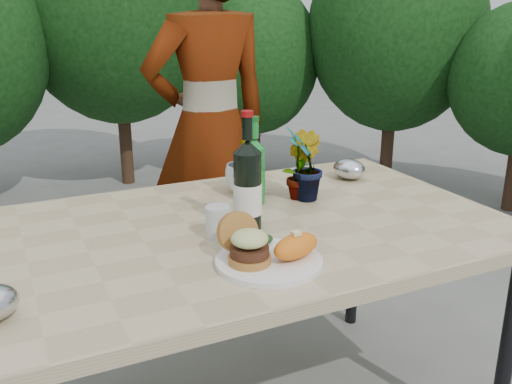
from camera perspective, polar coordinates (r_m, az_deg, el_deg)
name	(u,v)px	position (r m, az deg, el deg)	size (l,w,h in m)	color
patio_table	(245,242)	(1.77, -1.11, -5.03)	(1.60, 1.00, 0.75)	tan
shrub_hedge	(182,44)	(3.18, -7.44, 14.48)	(7.04, 5.22, 2.29)	#382316
dinner_plate	(269,261)	(1.49, 1.29, -6.96)	(0.28, 0.28, 0.01)	white
burger_stack	(246,244)	(1.46, -0.96, -5.19)	(0.11, 0.16, 0.11)	#B7722D
sweet_potato	(296,246)	(1.49, 4.00, -5.42)	(0.15, 0.08, 0.06)	orange
grilled_veg	(259,240)	(1.57, 0.34, -4.87)	(0.08, 0.05, 0.03)	olive
wine_bottle	(248,186)	(1.68, -0.85, 0.56)	(0.09, 0.09, 0.36)	black
sparkling_water	(255,172)	(1.91, -0.15, 2.00)	(0.07, 0.07, 0.30)	#167B29
plastic_cup	(218,222)	(1.64, -3.82, -3.04)	(0.07, 0.07, 0.10)	silver
seedling_left	(298,164)	(1.94, 4.23, 2.83)	(0.13, 0.09, 0.25)	#21551D
seedling_mid	(305,166)	(1.95, 4.93, 2.62)	(0.13, 0.10, 0.24)	#285D1F
seedling_right	(249,164)	(1.99, -0.73, 2.78)	(0.12, 0.12, 0.22)	#2A551D
blue_bowl	(244,179)	(2.03, -1.22, 1.35)	(0.13, 0.13, 0.11)	silver
foil_packet_right	(349,169)	(2.22, 9.29, 2.28)	(0.13, 0.11, 0.08)	silver
person	(210,128)	(2.63, -4.67, 6.37)	(0.62, 0.41, 1.71)	#8B5645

